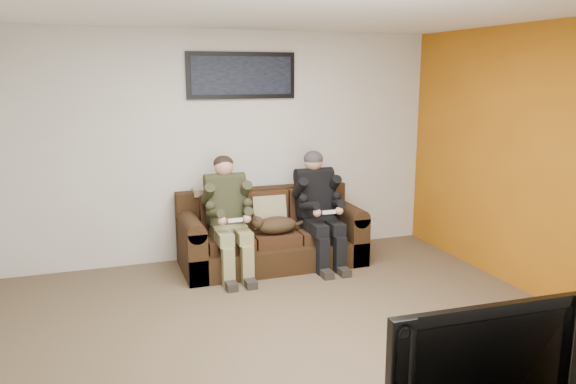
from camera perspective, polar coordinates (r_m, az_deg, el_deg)
name	(u,v)px	position (r m, az deg, el deg)	size (l,w,h in m)	color
floor	(294,336)	(4.79, 0.65, -14.38)	(5.00, 5.00, 0.00)	brown
ceiling	(295,7)	(4.32, 0.74, 18.27)	(5.00, 5.00, 0.00)	silver
wall_back	(229,146)	(6.51, -6.06, 4.62)	(5.00, 5.00, 0.00)	beige
wall_front	(481,280)	(2.45, 19.03, -8.46)	(5.00, 5.00, 0.00)	beige
wall_right	(550,165)	(5.71, 25.04, 2.53)	(4.50, 4.50, 0.00)	beige
accent_wall_right	(549,165)	(5.70, 24.96, 2.53)	(4.50, 4.50, 0.00)	#AC5F11
sofa	(270,236)	(6.40, -1.83, -4.50)	(2.02, 0.87, 0.83)	black
throw_pillow	(269,212)	(6.36, -1.95, -2.03)	(0.39, 0.11, 0.37)	tan
throw_blanket	(211,191)	(6.36, -7.80, 0.08)	(0.41, 0.20, 0.07)	tan
person_left	(228,210)	(6.01, -6.10, -1.82)	(0.51, 0.87, 1.26)	#898456
person_right	(318,202)	(6.31, 3.10, -1.06)	(0.51, 0.86, 1.27)	black
cat	(274,225)	(6.13, -1.38, -3.36)	(0.66, 0.26, 0.24)	#46311B
framed_poster	(242,76)	(6.46, -4.73, 11.71)	(1.25, 0.05, 0.52)	black
television	(478,356)	(3.03, 18.71, -15.51)	(1.10, 0.14, 0.63)	black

